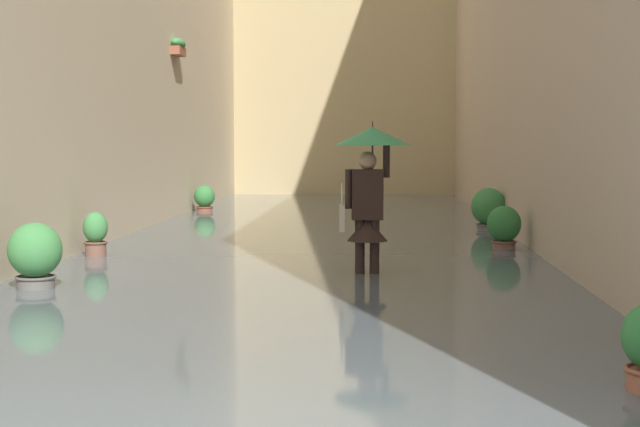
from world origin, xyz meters
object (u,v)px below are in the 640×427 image
(potted_plant_near_left, at_px, (504,229))
(potted_plant_mid_right, at_px, (204,200))
(potted_plant_far_right, at_px, (95,238))
(potted_plant_near_right, at_px, (35,258))
(person_wading, at_px, (370,174))
(potted_plant_far_left, at_px, (489,210))

(potted_plant_near_left, bearing_deg, potted_plant_mid_right, -51.49)
(potted_plant_far_right, distance_m, potted_plant_near_right, 2.95)
(potted_plant_mid_right, bearing_deg, person_wading, 110.91)
(potted_plant_near_left, bearing_deg, potted_plant_near_right, 36.43)
(potted_plant_near_right, height_order, potted_plant_far_left, potted_plant_far_left)
(potted_plant_near_right, relative_size, potted_plant_near_left, 1.10)
(person_wading, bearing_deg, potted_plant_near_left, -125.79)
(potted_plant_far_right, xyz_separation_m, potted_plant_mid_right, (0.02, -8.63, -0.01))
(potted_plant_far_right, xyz_separation_m, potted_plant_near_right, (-0.20, 2.94, 0.08))
(person_wading, xyz_separation_m, potted_plant_far_left, (-2.12, -5.86, -0.86))
(person_wading, height_order, potted_plant_far_right, person_wading)
(potted_plant_near_right, xyz_separation_m, potted_plant_far_left, (-5.79, -7.27, 0.02))
(potted_plant_far_left, distance_m, potted_plant_near_left, 3.09)
(potted_plant_near_left, bearing_deg, potted_plant_far_right, 11.90)
(potted_plant_far_left, relative_size, potted_plant_near_left, 1.14)
(potted_plant_far_right, distance_m, potted_plant_near_left, 5.99)
(person_wading, height_order, potted_plant_near_right, person_wading)
(potted_plant_mid_right, bearing_deg, potted_plant_near_left, 128.51)
(potted_plant_near_right, distance_m, potted_plant_near_left, 7.04)
(potted_plant_near_right, height_order, potted_plant_mid_right, potted_plant_near_right)
(person_wading, bearing_deg, potted_plant_mid_right, -69.09)
(potted_plant_far_left, bearing_deg, potted_plant_mid_right, -35.60)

